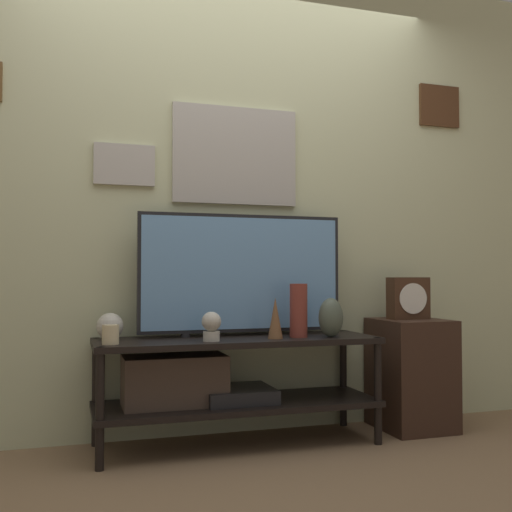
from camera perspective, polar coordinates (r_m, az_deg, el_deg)
ground_plane at (r=2.97m, az=-0.27°, el=-18.92°), size 12.00×12.00×0.00m
wall_back at (r=3.41m, az=-3.05°, el=6.27°), size 6.40×0.08×2.70m
media_console at (r=3.12m, az=-4.03°, el=-11.54°), size 1.46×0.47×0.55m
television at (r=3.22m, az=-1.32°, el=-1.65°), size 1.12×0.05×0.65m
vase_urn_stoneware at (r=3.16m, az=7.14°, el=-5.84°), size 0.13×0.12×0.20m
vase_slim_bronze at (r=3.08m, az=1.85°, el=-5.93°), size 0.08×0.08×0.21m
vase_tall_ceramic at (r=3.15m, az=4.08°, el=-5.19°), size 0.09×0.09×0.28m
vase_round_glass at (r=3.12m, az=-13.74°, el=-6.51°), size 0.13×0.13×0.13m
candle_jar at (r=2.90m, az=-13.68°, el=-7.28°), size 0.08×0.08×0.09m
decorative_bust at (r=2.96m, az=-4.27°, el=-6.61°), size 0.10×0.10×0.14m
side_table at (r=3.59m, az=14.55°, el=-10.80°), size 0.38×0.42×0.62m
mantel_clock at (r=3.56m, az=14.30°, el=-3.91°), size 0.23×0.11×0.24m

